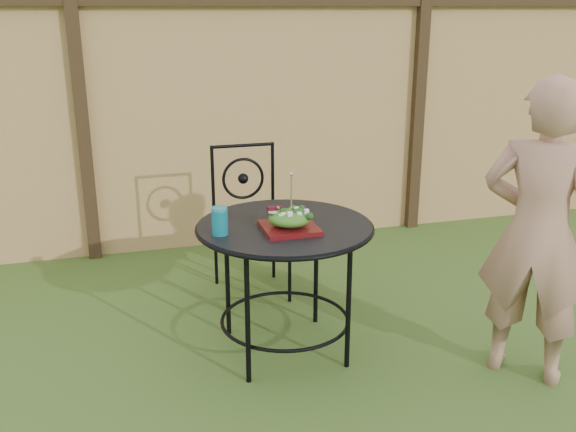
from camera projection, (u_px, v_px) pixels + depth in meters
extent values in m
plane|color=#314D18|center=(366.00, 383.00, 3.20)|extent=(60.00, 60.00, 0.00)
cube|color=#E5B371|center=(260.00, 128.00, 4.93)|extent=(8.00, 0.05, 1.80)
cube|color=black|center=(260.00, 1.00, 4.60)|extent=(8.00, 0.07, 0.07)
cube|color=black|center=(83.00, 132.00, 4.53)|extent=(0.09, 0.09, 1.90)
cube|color=black|center=(417.00, 115.00, 5.21)|extent=(0.09, 0.09, 1.90)
cylinder|color=black|center=(285.00, 226.00, 3.30)|extent=(0.90, 0.90, 0.02)
torus|color=black|center=(285.00, 227.00, 3.30)|extent=(0.92, 0.92, 0.02)
torus|color=black|center=(285.00, 319.00, 3.47)|extent=(0.70, 0.70, 0.02)
cylinder|color=black|center=(316.00, 267.00, 3.72)|extent=(0.03, 0.03, 0.71)
cylinder|color=black|center=(227.00, 277.00, 3.59)|extent=(0.03, 0.03, 0.71)
cylinder|color=black|center=(248.00, 318.00, 3.11)|extent=(0.03, 0.03, 0.71)
cylinder|color=black|center=(349.00, 305.00, 3.24)|extent=(0.03, 0.03, 0.71)
cube|color=black|center=(251.00, 228.00, 4.09)|extent=(0.46, 0.46, 0.03)
cylinder|color=black|center=(242.00, 146.00, 4.13)|extent=(0.42, 0.02, 0.02)
torus|color=black|center=(243.00, 179.00, 4.19)|extent=(0.28, 0.02, 0.28)
cylinder|color=black|center=(227.00, 276.00, 3.92)|extent=(0.02, 0.02, 0.44)
cylinder|color=black|center=(290.00, 269.00, 4.03)|extent=(0.02, 0.02, 0.44)
cylinder|color=black|center=(216.00, 253.00, 4.29)|extent=(0.02, 0.02, 0.44)
cylinder|color=black|center=(274.00, 248.00, 4.39)|extent=(0.02, 0.02, 0.44)
cylinder|color=black|center=(213.00, 184.00, 4.15)|extent=(0.02, 0.02, 0.50)
cylinder|color=black|center=(273.00, 179.00, 4.25)|extent=(0.02, 0.02, 0.50)
imported|color=#A4745D|center=(538.00, 233.00, 3.08)|extent=(0.65, 0.64, 1.51)
cube|color=#43090B|center=(289.00, 228.00, 3.21)|extent=(0.27, 0.27, 0.02)
ellipsoid|color=#235614|center=(289.00, 218.00, 3.19)|extent=(0.21, 0.21, 0.08)
cylinder|color=silver|center=(291.00, 193.00, 3.15)|extent=(0.01, 0.01, 0.18)
cylinder|color=#0C7D93|center=(220.00, 221.00, 3.13)|extent=(0.08, 0.08, 0.14)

